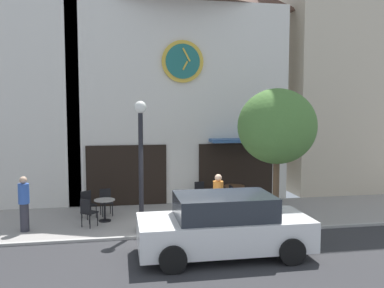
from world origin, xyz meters
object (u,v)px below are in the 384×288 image
at_px(cafe_table_center, 206,196).
at_px(pedestrian_blue, 24,203).
at_px(cafe_chair_mid_row, 88,210).
at_px(cafe_chair_under_awning, 200,192).
at_px(parked_car_white, 224,226).
at_px(cafe_chair_curbside, 88,202).
at_px(cafe_chair_left_end, 228,196).
at_px(cafe_table_center_left, 105,206).
at_px(street_tree, 277,127).
at_px(pedestrian_orange, 218,200).
at_px(cafe_table_near_door, 234,191).
at_px(street_lamp, 141,166).
at_px(cafe_chair_near_tree, 106,200).

bearing_deg(cafe_table_center, pedestrian_blue, -166.20).
bearing_deg(cafe_chair_mid_row, cafe_chair_under_awning, 28.44).
bearing_deg(parked_car_white, pedestrian_blue, 151.00).
bearing_deg(cafe_chair_curbside, cafe_chair_left_end, 1.82).
distance_m(cafe_table_center_left, pedestrian_blue, 2.47).
relative_size(cafe_chair_left_end, parked_car_white, 0.21).
bearing_deg(cafe_table_center_left, street_tree, -12.87).
xyz_separation_m(cafe_chair_under_awning, cafe_chair_left_end, (0.86, -0.86, 0.00)).
bearing_deg(pedestrian_orange, parked_car_white, -100.29).
bearing_deg(cafe_table_near_door, cafe_table_center_left, -164.81).
bearing_deg(cafe_chair_mid_row, parked_car_white, -40.90).
xyz_separation_m(cafe_chair_mid_row, pedestrian_blue, (-1.84, -0.09, 0.33)).
relative_size(street_lamp, cafe_table_center, 5.10).
relative_size(cafe_chair_left_end, cafe_chair_curbside, 1.00).
height_order(cafe_table_center, pedestrian_orange, pedestrian_orange).
distance_m(cafe_table_center, cafe_chair_curbside, 4.15).
relative_size(street_lamp, cafe_table_near_door, 4.93).
bearing_deg(cafe_chair_mid_row, cafe_table_center, 18.46).
relative_size(street_tree, cafe_chair_under_awning, 4.80).
bearing_deg(cafe_chair_mid_row, cafe_chair_curbside, 94.20).
height_order(street_tree, cafe_chair_mid_row, street_tree).
bearing_deg(pedestrian_orange, street_tree, 2.29).
bearing_deg(cafe_chair_under_awning, cafe_chair_mid_row, -151.56).
xyz_separation_m(street_tree, pedestrian_blue, (-7.75, 0.54, -2.25)).
relative_size(cafe_chair_mid_row, pedestrian_orange, 0.54).
bearing_deg(street_lamp, parked_car_white, -50.68).
height_order(cafe_chair_mid_row, pedestrian_orange, pedestrian_orange).
bearing_deg(cafe_table_center, cafe_chair_near_tree, 179.12).
xyz_separation_m(cafe_table_near_door, cafe_chair_left_end, (-0.40, -0.60, -0.05)).
height_order(cafe_chair_under_awning, pedestrian_orange, pedestrian_orange).
bearing_deg(parked_car_white, pedestrian_orange, 79.71).
height_order(cafe_chair_left_end, pedestrian_blue, pedestrian_blue).
xyz_separation_m(street_tree, cafe_table_center, (-1.85, 1.99, -2.58)).
bearing_deg(cafe_table_center_left, cafe_chair_mid_row, -129.39).
xyz_separation_m(cafe_table_near_door, pedestrian_orange, (-1.27, -2.61, 0.29)).
distance_m(cafe_chair_curbside, pedestrian_orange, 4.49).
bearing_deg(street_tree, cafe_chair_curbside, 163.47).
distance_m(cafe_table_center, pedestrian_orange, 2.09).
bearing_deg(pedestrian_blue, street_tree, -3.96).
relative_size(cafe_table_center_left, cafe_chair_curbside, 0.80).
xyz_separation_m(cafe_table_near_door, cafe_chair_mid_row, (-5.27, -1.90, -0.05)).
xyz_separation_m(cafe_chair_near_tree, pedestrian_orange, (3.48, -2.12, 0.33)).
bearing_deg(cafe_table_center, cafe_table_near_door, 24.35).
relative_size(cafe_chair_under_awning, cafe_chair_curbside, 1.00).
bearing_deg(cafe_chair_mid_row, pedestrian_orange, -10.03).
height_order(cafe_table_near_door, cafe_chair_left_end, cafe_chair_left_end).
relative_size(street_tree, cafe_table_center_left, 6.01).
relative_size(cafe_table_near_door, cafe_chair_mid_row, 0.88).
relative_size(street_tree, cafe_table_center, 5.64).
bearing_deg(cafe_chair_curbside, pedestrian_orange, -24.46).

